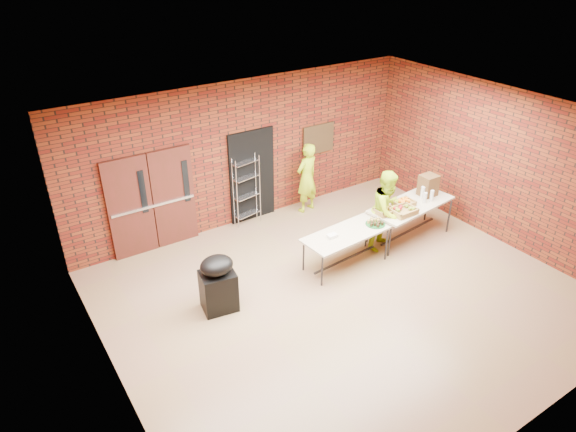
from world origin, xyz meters
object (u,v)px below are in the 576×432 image
at_px(table_left, 347,235).
at_px(table_right, 411,206).
at_px(volunteer_woman, 307,178).
at_px(coffee_dispenser, 428,185).
at_px(covered_grill, 218,283).
at_px(wire_rack, 247,191).
at_px(volunteer_man, 387,210).

distance_m(table_left, table_right, 1.81).
bearing_deg(volunteer_woman, coffee_dispenser, 116.34).
bearing_deg(covered_grill, volunteer_woman, 41.97).
bearing_deg(volunteer_woman, covered_grill, 20.25).
relative_size(wire_rack, table_right, 0.79).
distance_m(wire_rack, coffee_dispenser, 3.92).
relative_size(coffee_dispenser, volunteer_man, 0.27).
xyz_separation_m(coffee_dispenser, covered_grill, (-5.06, -0.06, -0.51)).
bearing_deg(table_left, volunteer_woman, 69.29).
height_order(wire_rack, covered_grill, wire_rack).
bearing_deg(covered_grill, table_right, 8.53).
bearing_deg(table_left, coffee_dispenser, 0.75).
height_order(coffee_dispenser, volunteer_woman, volunteer_woman).
bearing_deg(table_right, covered_grill, 172.48).
relative_size(coffee_dispenser, volunteer_woman, 0.28).
xyz_separation_m(table_right, volunteer_man, (-0.67, 0.02, 0.11)).
relative_size(table_left, volunteer_woman, 1.11).
distance_m(wire_rack, covered_grill, 3.06).
height_order(table_right, volunteer_woman, volunteer_woman).
bearing_deg(covered_grill, wire_rack, 60.59).
relative_size(wire_rack, coffee_dispenser, 3.47).
relative_size(table_right, volunteer_woman, 1.23).
height_order(wire_rack, coffee_dispenser, wire_rack).
height_order(table_left, volunteer_woman, volunteer_woman).
distance_m(table_left, covered_grill, 2.69).
distance_m(covered_grill, volunteer_man, 3.83).
xyz_separation_m(table_left, coffee_dispenser, (2.38, 0.20, 0.36)).
height_order(covered_grill, volunteer_man, volunteer_man).
bearing_deg(volunteer_man, covered_grill, 162.37).
height_order(table_right, covered_grill, covered_grill).
distance_m(wire_rack, table_left, 2.65).
distance_m(table_right, covered_grill, 4.49).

